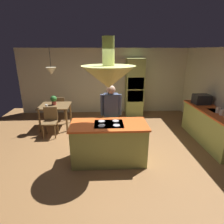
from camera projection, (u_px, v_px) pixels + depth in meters
The scene contains 16 objects.
ground at pixel (109, 156), 4.56m from camera, with size 8.16×8.16×0.00m, color olive.
wall_back at pixel (106, 81), 7.42m from camera, with size 6.80×0.10×2.55m, color beige.
kitchen_island at pixel (109, 142), 4.22m from camera, with size 1.71×0.81×0.95m.
counter_run_right at pixel (210, 126), 5.11m from camera, with size 0.73×2.24×0.93m.
oven_tower at pixel (134, 88), 7.14m from camera, with size 0.66×0.62×2.18m.
dining_table at pixel (55, 108), 6.07m from camera, with size 0.96×0.88×0.76m.
person_at_island at pixel (111, 113), 4.71m from camera, with size 0.53×0.22×1.66m.
range_hood at pixel (109, 76), 3.74m from camera, with size 1.10×1.10×1.00m.
pendant_light_over_table at pixel (51, 71), 5.68m from camera, with size 0.32×0.32×0.82m.
chair_facing_island at pixel (50, 120), 5.49m from camera, with size 0.40×0.40×0.87m.
chair_by_back_wall at pixel (60, 107), 6.74m from camera, with size 0.40×0.40×0.87m.
potted_plant_on_table at pixel (54, 100), 6.03m from camera, with size 0.20×0.20×0.30m.
cup_on_table at pixel (47, 106), 5.81m from camera, with size 0.07×0.07×0.09m, color white.
canister_sugar at pixel (222, 112), 4.59m from camera, with size 0.12×0.12×0.15m, color silver.
canister_tea at pixel (218, 110), 4.76m from camera, with size 0.11×0.11×0.15m, color silver.
microwave_on_counter at pixel (202, 99), 5.54m from camera, with size 0.46×0.36×0.28m, color #232326.
Camera 1 is at (-0.11, -3.97, 2.48)m, focal length 29.62 mm.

